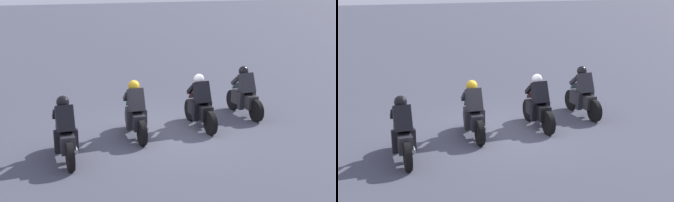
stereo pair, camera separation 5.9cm
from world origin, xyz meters
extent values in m
plane|color=#424351|center=(0.00, 0.00, 0.00)|extent=(120.00, 120.00, 0.00)
cylinder|color=black|center=(1.30, -2.81, 0.32)|extent=(0.64, 0.14, 0.64)
cylinder|color=black|center=(-0.10, -2.81, 0.32)|extent=(0.64, 0.14, 0.64)
cube|color=#262628|center=(0.60, -2.81, 0.50)|extent=(1.10, 0.33, 0.40)
ellipsoid|color=#262628|center=(0.70, -2.81, 0.80)|extent=(0.48, 0.30, 0.24)
cube|color=red|center=(0.09, -2.81, 0.52)|extent=(0.06, 0.16, 0.08)
cylinder|color=#A5A5AD|center=(0.25, -2.97, 0.37)|extent=(0.42, 0.10, 0.10)
cube|color=#26262B|center=(0.50, -2.81, 1.02)|extent=(0.49, 0.40, 0.66)
sphere|color=black|center=(0.72, -2.81, 1.36)|extent=(0.30, 0.30, 0.30)
cube|color=slate|center=(1.10, -2.81, 0.84)|extent=(0.16, 0.26, 0.23)
cube|color=#26262B|center=(0.48, -2.61, 0.50)|extent=(0.18, 0.14, 0.52)
cube|color=#26262B|center=(0.48, -3.01, 0.50)|extent=(0.18, 0.14, 0.52)
cube|color=#26262B|center=(0.88, -2.63, 1.04)|extent=(0.39, 0.10, 0.31)
cube|color=#26262B|center=(0.88, -2.99, 1.04)|extent=(0.39, 0.10, 0.31)
cylinder|color=black|center=(0.71, -1.07, 0.32)|extent=(0.64, 0.15, 0.64)
cylinder|color=black|center=(-0.69, -1.04, 0.32)|extent=(0.64, 0.15, 0.64)
cube|color=black|center=(0.01, -1.05, 0.50)|extent=(1.11, 0.35, 0.40)
ellipsoid|color=black|center=(0.11, -1.05, 0.80)|extent=(0.49, 0.31, 0.24)
cube|color=red|center=(-0.50, -1.04, 0.52)|extent=(0.06, 0.16, 0.08)
cylinder|color=#A5A5AD|center=(-0.34, -1.20, 0.37)|extent=(0.42, 0.11, 0.10)
cube|color=black|center=(-0.09, -1.05, 1.02)|extent=(0.49, 0.41, 0.66)
sphere|color=silver|center=(0.13, -1.06, 1.36)|extent=(0.31, 0.31, 0.30)
cube|color=brown|center=(0.51, -1.06, 0.84)|extent=(0.16, 0.26, 0.23)
cube|color=black|center=(-0.10, -0.85, 0.50)|extent=(0.18, 0.14, 0.52)
cube|color=black|center=(-0.11, -1.25, 0.50)|extent=(0.18, 0.14, 0.52)
cube|color=black|center=(0.30, -0.88, 1.04)|extent=(0.39, 0.11, 0.31)
cube|color=black|center=(0.29, -1.24, 1.04)|extent=(0.39, 0.11, 0.31)
cylinder|color=black|center=(0.57, 0.85, 0.32)|extent=(0.65, 0.18, 0.64)
cylinder|color=black|center=(-0.83, 0.94, 0.32)|extent=(0.65, 0.18, 0.64)
cube|color=#232328|center=(-0.13, 0.89, 0.50)|extent=(1.12, 0.40, 0.40)
ellipsoid|color=#232328|center=(-0.03, 0.89, 0.80)|extent=(0.50, 0.33, 0.24)
cube|color=red|center=(-0.64, 0.93, 0.52)|extent=(0.07, 0.16, 0.08)
cylinder|color=#A5A5AD|center=(-0.49, 0.76, 0.37)|extent=(0.43, 0.13, 0.10)
cube|color=#26262B|center=(-0.23, 0.90, 1.02)|extent=(0.51, 0.43, 0.66)
sphere|color=gold|center=(-0.01, 0.89, 1.36)|extent=(0.32, 0.32, 0.30)
cube|color=teal|center=(0.37, 0.86, 0.84)|extent=(0.17, 0.27, 0.23)
cube|color=#26262B|center=(-0.23, 1.10, 0.50)|extent=(0.19, 0.15, 0.52)
cube|color=#26262B|center=(-0.26, 0.70, 0.50)|extent=(0.19, 0.15, 0.52)
cube|color=#26262B|center=(0.16, 1.05, 1.04)|extent=(0.39, 0.13, 0.31)
cube|color=#26262B|center=(0.14, 0.70, 1.04)|extent=(0.39, 0.13, 0.31)
cylinder|color=black|center=(-0.43, 2.88, 0.32)|extent=(0.64, 0.16, 0.64)
cylinder|color=black|center=(-1.83, 2.93, 0.32)|extent=(0.64, 0.16, 0.64)
cube|color=#27272D|center=(-1.13, 2.90, 0.50)|extent=(1.11, 0.36, 0.40)
ellipsoid|color=#27272D|center=(-1.03, 2.90, 0.80)|extent=(0.49, 0.32, 0.24)
cube|color=red|center=(-1.64, 2.92, 0.52)|extent=(0.07, 0.16, 0.08)
cylinder|color=#A5A5AD|center=(-1.49, 2.76, 0.37)|extent=(0.42, 0.12, 0.10)
cube|color=black|center=(-1.23, 2.91, 1.02)|extent=(0.50, 0.42, 0.66)
sphere|color=black|center=(-1.01, 2.90, 1.36)|extent=(0.31, 0.31, 0.30)
cube|color=#3B8074|center=(-0.63, 2.89, 0.84)|extent=(0.16, 0.27, 0.23)
cube|color=black|center=(-1.25, 3.11, 0.50)|extent=(0.18, 0.15, 0.52)
cube|color=black|center=(-1.26, 2.71, 0.50)|extent=(0.18, 0.15, 0.52)
cube|color=black|center=(-0.85, 3.07, 1.04)|extent=(0.39, 0.11, 0.31)
cube|color=black|center=(-0.86, 2.71, 1.04)|extent=(0.39, 0.11, 0.31)
camera|label=1|loc=(-11.86, 4.52, 4.19)|focal=51.75mm
camera|label=2|loc=(-11.88, 4.46, 4.19)|focal=51.75mm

